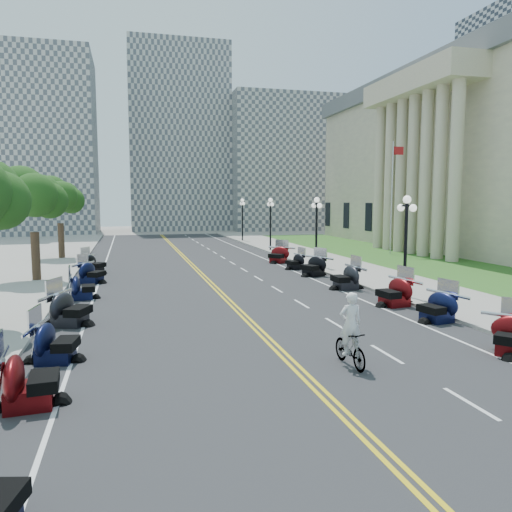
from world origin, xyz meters
TOP-DOWN VIEW (x-y plane):
  - ground at (0.00, 0.00)m, footprint 160.00×160.00m
  - road at (0.00, 10.00)m, footprint 16.00×90.00m
  - centerline_yellow_a at (-0.12, 10.00)m, footprint 0.12×90.00m
  - centerline_yellow_b at (0.12, 10.00)m, footprint 0.12×90.00m
  - edge_line_north at (6.40, 10.00)m, footprint 0.12×90.00m
  - edge_line_south at (-6.40, 10.00)m, footprint 0.12×90.00m
  - lane_dash_4 at (3.20, -8.00)m, footprint 0.12×2.00m
  - lane_dash_5 at (3.20, -4.00)m, footprint 0.12×2.00m
  - lane_dash_6 at (3.20, 0.00)m, footprint 0.12×2.00m
  - lane_dash_7 at (3.20, 4.00)m, footprint 0.12×2.00m
  - lane_dash_8 at (3.20, 8.00)m, footprint 0.12×2.00m
  - lane_dash_9 at (3.20, 12.00)m, footprint 0.12×2.00m
  - lane_dash_10 at (3.20, 16.00)m, footprint 0.12×2.00m
  - lane_dash_11 at (3.20, 20.00)m, footprint 0.12×2.00m
  - lane_dash_12 at (3.20, 24.00)m, footprint 0.12×2.00m
  - lane_dash_13 at (3.20, 28.00)m, footprint 0.12×2.00m
  - lane_dash_14 at (3.20, 32.00)m, footprint 0.12×2.00m
  - lane_dash_15 at (3.20, 36.00)m, footprint 0.12×2.00m
  - lane_dash_16 at (3.20, 40.00)m, footprint 0.12×2.00m
  - lane_dash_17 at (3.20, 44.00)m, footprint 0.12×2.00m
  - lane_dash_18 at (3.20, 48.00)m, footprint 0.12×2.00m
  - lane_dash_19 at (3.20, 52.00)m, footprint 0.12×2.00m
  - sidewalk_north at (10.50, 10.00)m, footprint 5.00×90.00m
  - sidewalk_south at (-10.50, 10.00)m, footprint 5.00×90.00m
  - lawn at (17.50, 18.00)m, footprint 9.00×60.00m
  - distant_block_a at (-18.00, 62.00)m, footprint 18.00×14.00m
  - distant_block_b at (4.00, 68.00)m, footprint 16.00×12.00m
  - distant_block_c at (22.00, 65.00)m, footprint 20.00×14.00m
  - street_lamp_2 at (8.60, 4.00)m, footprint 0.50×1.20m
  - street_lamp_3 at (8.60, 16.00)m, footprint 0.50×1.20m
  - street_lamp_4 at (8.60, 28.00)m, footprint 0.50×1.20m
  - street_lamp_5 at (8.60, 40.00)m, footprint 0.50×1.20m
  - flagpole at (18.00, 22.00)m, footprint 1.10×0.20m
  - tree_3 at (-10.00, 14.00)m, footprint 4.80×4.80m
  - tree_4 at (-10.00, 26.00)m, footprint 4.80×4.80m
  - motorcycle_n_5 at (7.29, -0.65)m, footprint 2.29×2.29m
  - motorcycle_n_6 at (7.20, 2.52)m, footprint 2.35×2.35m
  - motorcycle_n_7 at (6.88, 7.11)m, footprint 2.21×2.21m
  - motorcycle_n_8 at (6.90, 12.09)m, footprint 2.72×2.72m
  - motorcycle_n_9 at (6.80, 15.39)m, footprint 2.12×2.12m
  - motorcycle_n_10 at (6.70, 19.23)m, footprint 2.91×2.91m
  - motorcycle_s_4 at (-7.01, -5.54)m, footprint 2.23×2.23m
  - motorcycle_s_5 at (-6.86, -2.18)m, footprint 2.25×2.25m
  - motorcycle_s_6 at (-6.91, 2.37)m, footprint 2.77×2.77m
  - motorcycle_s_7 at (-6.91, 7.79)m, footprint 2.05×2.05m
  - motorcycle_s_8 at (-6.77, 12.72)m, footprint 2.73×2.73m
  - motorcycle_s_9 at (-6.92, 16.79)m, footprint 2.74×2.74m
  - bicycle at (1.56, -4.77)m, footprint 0.61×1.86m
  - cyclist_rider at (1.56, -4.77)m, footprint 0.68×0.45m

SIDE VIEW (x-z plane):
  - ground at x=0.00m, z-range 0.00..0.00m
  - road at x=0.00m, z-range 0.00..0.01m
  - centerline_yellow_a at x=-0.12m, z-range 0.01..0.01m
  - centerline_yellow_b at x=0.12m, z-range 0.01..0.01m
  - edge_line_north at x=6.40m, z-range 0.01..0.01m
  - edge_line_south at x=-6.40m, z-range 0.01..0.01m
  - lane_dash_4 at x=3.20m, z-range 0.01..0.01m
  - lane_dash_5 at x=3.20m, z-range 0.01..0.01m
  - lane_dash_6 at x=3.20m, z-range 0.01..0.01m
  - lane_dash_7 at x=3.20m, z-range 0.01..0.01m
  - lane_dash_8 at x=3.20m, z-range 0.01..0.01m
  - lane_dash_9 at x=3.20m, z-range 0.01..0.01m
  - lane_dash_10 at x=3.20m, z-range 0.01..0.01m
  - lane_dash_11 at x=3.20m, z-range 0.01..0.01m
  - lane_dash_12 at x=3.20m, z-range 0.01..0.01m
  - lane_dash_13 at x=3.20m, z-range 0.01..0.01m
  - lane_dash_14 at x=3.20m, z-range 0.01..0.01m
  - lane_dash_15 at x=3.20m, z-range 0.01..0.01m
  - lane_dash_16 at x=3.20m, z-range 0.01..0.01m
  - lane_dash_17 at x=3.20m, z-range 0.01..0.01m
  - lane_dash_18 at x=3.20m, z-range 0.01..0.01m
  - lane_dash_19 at x=3.20m, z-range 0.01..0.01m
  - lawn at x=17.50m, z-range 0.00..0.10m
  - sidewalk_north at x=10.50m, z-range 0.00..0.15m
  - sidewalk_south at x=-10.50m, z-range 0.00..0.15m
  - bicycle at x=1.56m, z-range 0.00..1.10m
  - motorcycle_n_9 at x=6.80m, z-range 0.00..1.25m
  - motorcycle_s_7 at x=-6.91m, z-range 0.00..1.35m
  - motorcycle_n_5 at x=7.29m, z-range 0.00..1.37m
  - motorcycle_s_5 at x=-6.86m, z-range 0.00..1.37m
  - motorcycle_s_8 at x=-6.77m, z-range 0.00..1.41m
  - motorcycle_s_9 at x=-6.92m, z-range 0.00..1.43m
  - motorcycle_n_10 at x=6.70m, z-range 0.00..1.44m
  - motorcycle_s_4 at x=-7.01m, z-range 0.00..1.45m
  - motorcycle_n_8 at x=6.90m, z-range 0.00..1.46m
  - motorcycle_n_6 at x=7.20m, z-range 0.00..1.47m
  - motorcycle_n_7 at x=6.88m, z-range 0.00..1.49m
  - motorcycle_s_6 at x=-6.91m, z-range 0.00..1.49m
  - cyclist_rider at x=1.56m, z-range 1.10..2.97m
  - street_lamp_2 at x=8.60m, z-range 0.15..5.05m
  - street_lamp_3 at x=8.60m, z-range 0.15..5.05m
  - street_lamp_4 at x=8.60m, z-range 0.15..5.05m
  - street_lamp_5 at x=8.60m, z-range 0.15..5.05m
  - tree_3 at x=-10.00m, z-range 0.15..9.35m
  - tree_4 at x=-10.00m, z-range 0.15..9.35m
  - flagpole at x=18.00m, z-range 0.00..10.00m
  - distant_block_c at x=22.00m, z-range 0.00..22.00m
  - distant_block_a at x=-18.00m, z-range 0.00..26.00m
  - distant_block_b at x=4.00m, z-range 0.00..30.00m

